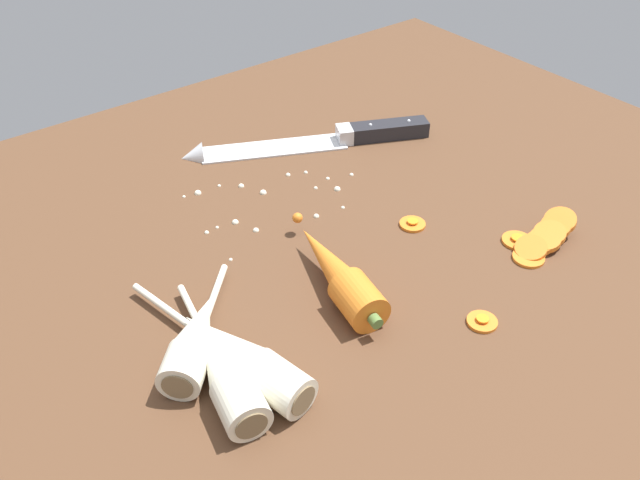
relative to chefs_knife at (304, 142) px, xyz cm
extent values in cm
cube|color=brown|center=(-12.45, -17.84, -2.65)|extent=(120.00, 90.00, 4.00)
cube|color=silver|center=(-3.80, 1.82, -0.40)|extent=(19.94, 12.62, 0.50)
cone|color=silver|center=(-13.90, 6.67, -0.40)|extent=(4.42, 4.87, 3.96)
cube|color=silver|center=(5.22, -2.50, 0.45)|extent=(3.08, 3.52, 2.20)
cube|color=#232328|center=(11.08, -5.32, 0.45)|extent=(11.13, 7.28, 2.20)
sphere|color=silver|center=(8.55, -4.10, 1.55)|extent=(0.50, 0.50, 0.50)
sphere|color=silver|center=(13.60, -6.53, 1.55)|extent=(0.50, 0.50, 0.50)
cylinder|color=orange|center=(-15.77, -30.39, 1.45)|extent=(5.15, 6.03, 4.20)
cone|color=orange|center=(-14.53, -24.14, 1.45)|extent=(6.39, 13.28, 3.99)
sphere|color=orange|center=(-12.85, -15.63, 1.45)|extent=(1.20, 1.20, 1.20)
cylinder|color=#5B7F3D|center=(-16.40, -33.59, 1.45)|extent=(1.37, 1.21, 1.20)
cylinder|color=silver|center=(-27.89, -34.17, 1.35)|extent=(4.98, 6.12, 4.00)
cone|color=silver|center=(-29.36, -26.75, 1.35)|extent=(5.61, 10.24, 3.80)
cylinder|color=silver|center=(-30.87, -19.14, 0.45)|extent=(2.73, 10.42, 0.70)
cylinder|color=#7A6647|center=(-27.36, -36.85, 1.35)|extent=(2.80, 0.84, 2.80)
cylinder|color=silver|center=(-31.71, -34.07, 1.35)|extent=(4.83, 5.32, 4.00)
cone|color=silver|center=(-30.44, -27.78, 1.35)|extent=(5.35, 8.81, 3.80)
cylinder|color=silver|center=(-29.14, -21.33, 0.45)|extent=(2.44, 8.85, 0.70)
cylinder|color=#7A6647|center=(-32.16, -36.34, 1.35)|extent=(2.80, 0.85, 2.80)
cylinder|color=silver|center=(-33.58, -27.68, 1.35)|extent=(5.65, 5.65, 4.00)
cone|color=silver|center=(-29.69, -23.72, 1.35)|extent=(7.69, 7.73, 3.80)
cylinder|color=silver|center=(-25.70, -19.66, 0.45)|extent=(5.89, 5.97, 0.70)
cylinder|color=#7A6647|center=(-34.98, -29.10, 1.35)|extent=(2.21, 2.18, 2.80)
cylinder|color=orange|center=(4.86, -35.02, -0.30)|extent=(3.52, 3.52, 0.70)
cylinder|color=orange|center=(5.86, -34.46, -0.06)|extent=(3.62, 3.56, 1.98)
cylinder|color=orange|center=(7.11, -34.56, 0.19)|extent=(3.35, 3.27, 1.71)
cylinder|color=orange|center=(7.86, -34.71, 0.43)|extent=(3.60, 3.53, 1.74)
cylinder|color=orange|center=(8.86, -34.53, 0.68)|extent=(3.66, 3.59, 1.80)
cylinder|color=orange|center=(10.23, -34.25, 0.92)|extent=(3.45, 3.39, 2.07)
cylinder|color=orange|center=(11.23, -34.05, 1.17)|extent=(3.67, 3.61, 2.12)
cylinder|color=orange|center=(-6.76, -38.64, -0.30)|extent=(3.05, 3.05, 0.70)
cylinder|color=orange|center=(-6.76, -38.64, -0.03)|extent=(1.28, 1.28, 0.16)
cylinder|color=orange|center=(-0.96, -22.72, -0.30)|extent=(3.07, 3.07, 0.70)
cylinder|color=orange|center=(-0.96, -22.72, -0.03)|extent=(1.29, 1.29, 0.16)
cylinder|color=orange|center=(6.28, -32.28, -0.30)|extent=(3.47, 3.47, 0.70)
cylinder|color=orange|center=(6.28, -32.28, -0.03)|extent=(1.46, 1.46, 0.16)
sphere|color=silver|center=(-3.98, -5.79, -0.39)|extent=(0.53, 0.53, 0.53)
sphere|color=silver|center=(-16.11, -12.37, -0.28)|extent=(0.74, 0.74, 0.74)
sphere|color=silver|center=(-14.62, -1.59, -0.43)|extent=(0.45, 0.45, 0.45)
sphere|color=silver|center=(-11.08, -6.35, -0.21)|extent=(0.87, 0.87, 0.87)
sphere|color=silver|center=(-2.63, -8.72, -0.39)|extent=(0.53, 0.53, 0.53)
sphere|color=silver|center=(-21.26, -15.15, -0.43)|extent=(0.44, 0.44, 0.44)
sphere|color=silver|center=(-5.20, -9.52, -0.40)|extent=(0.51, 0.51, 0.51)
sphere|color=silver|center=(-17.62, -1.43, -0.22)|extent=(0.87, 0.87, 0.87)
sphere|color=silver|center=(-5.19, -14.97, -0.41)|extent=(0.49, 0.49, 0.49)
sphere|color=silver|center=(-8.85, -14.42, -0.30)|extent=(0.69, 0.69, 0.69)
sphere|color=silver|center=(-17.18, -9.56, -0.24)|extent=(0.82, 0.82, 0.82)
sphere|color=silver|center=(-3.21, -11.41, -0.23)|extent=(0.85, 0.85, 0.85)
sphere|color=silver|center=(-19.39, -9.12, -0.44)|extent=(0.42, 0.42, 0.42)
sphere|color=silver|center=(-6.18, -4.86, -0.34)|extent=(0.63, 0.63, 0.63)
sphere|color=silver|center=(-19.38, -1.05, -0.44)|extent=(0.43, 0.43, 0.43)
sphere|color=silver|center=(0.40, -9.87, -0.38)|extent=(0.55, 0.55, 0.55)
sphere|color=silver|center=(-11.98, -3.39, -0.27)|extent=(0.76, 0.76, 0.76)
sphere|color=silver|center=(-20.86, -9.23, -0.38)|extent=(0.55, 0.55, 0.55)
camera|label=1|loc=(-48.35, -66.49, 46.62)|focal=37.87mm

